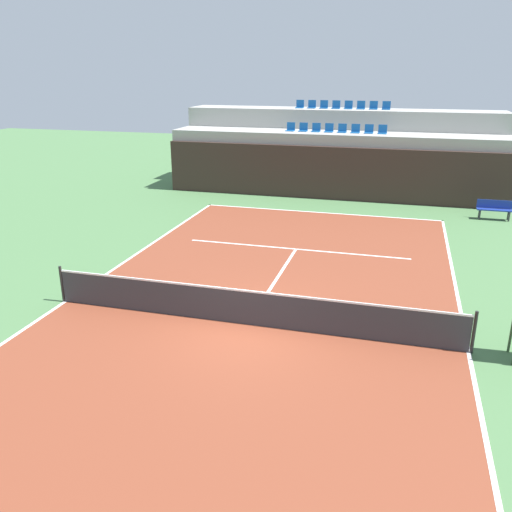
% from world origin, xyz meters
% --- Properties ---
extents(ground_plane, '(80.00, 80.00, 0.00)m').
position_xyz_m(ground_plane, '(0.00, 0.00, 0.00)').
color(ground_plane, '#477042').
extents(court_surface, '(11.00, 24.00, 0.01)m').
position_xyz_m(court_surface, '(0.00, 0.00, 0.01)').
color(court_surface, brown).
rests_on(court_surface, ground_plane).
extents(baseline_far, '(11.00, 0.10, 0.00)m').
position_xyz_m(baseline_far, '(0.00, 11.95, 0.01)').
color(baseline_far, white).
rests_on(baseline_far, court_surface).
extents(sideline_left, '(0.10, 24.00, 0.00)m').
position_xyz_m(sideline_left, '(-5.45, 0.00, 0.01)').
color(sideline_left, white).
rests_on(sideline_left, court_surface).
extents(sideline_right, '(0.10, 24.00, 0.00)m').
position_xyz_m(sideline_right, '(5.45, 0.00, 0.01)').
color(sideline_right, white).
rests_on(sideline_right, court_surface).
extents(service_line_far, '(8.26, 0.10, 0.00)m').
position_xyz_m(service_line_far, '(0.00, 6.40, 0.01)').
color(service_line_far, white).
rests_on(service_line_far, court_surface).
extents(centre_service_line, '(0.10, 6.40, 0.00)m').
position_xyz_m(centre_service_line, '(0.00, 3.20, 0.01)').
color(centre_service_line, white).
rests_on(centre_service_line, court_surface).
extents(back_wall, '(17.27, 0.30, 2.66)m').
position_xyz_m(back_wall, '(0.00, 14.83, 1.33)').
color(back_wall, '#33231E').
rests_on(back_wall, ground_plane).
extents(stands_tier_lower, '(17.27, 2.40, 3.22)m').
position_xyz_m(stands_tier_lower, '(0.00, 16.18, 1.61)').
color(stands_tier_lower, '#9E9E99').
rests_on(stands_tier_lower, ground_plane).
extents(stands_tier_upper, '(17.27, 2.40, 4.25)m').
position_xyz_m(stands_tier_upper, '(0.00, 18.58, 2.12)').
color(stands_tier_upper, '#9E9E99').
rests_on(stands_tier_upper, ground_plane).
extents(seating_row_lower, '(5.21, 0.44, 0.44)m').
position_xyz_m(seating_row_lower, '(0.00, 16.28, 3.35)').
color(seating_row_lower, '#145193').
rests_on(seating_row_lower, stands_tier_lower).
extents(seating_row_upper, '(5.21, 0.44, 0.44)m').
position_xyz_m(seating_row_upper, '(0.00, 18.68, 4.37)').
color(seating_row_upper, '#145193').
rests_on(seating_row_upper, stands_tier_upper).
extents(tennis_net, '(11.08, 0.08, 1.07)m').
position_xyz_m(tennis_net, '(0.00, 0.00, 0.51)').
color(tennis_net, black).
rests_on(tennis_net, court_surface).
extents(player_bench, '(1.50, 0.40, 0.85)m').
position_xyz_m(player_bench, '(7.63, 12.89, 0.51)').
color(player_bench, navy).
rests_on(player_bench, ground_plane).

